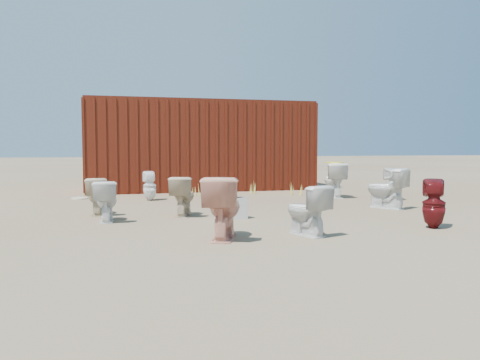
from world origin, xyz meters
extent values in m
plane|color=brown|center=(0.00, 0.00, 0.00)|extent=(100.00, 100.00, 0.00)
cube|color=#48160C|center=(0.00, 5.20, 1.20)|extent=(6.00, 2.40, 2.40)
imported|color=white|center=(-2.38, -0.26, 0.32)|extent=(0.38, 0.64, 0.64)
imported|color=#E79D85|center=(-0.91, -2.07, 0.40)|extent=(0.69, 0.89, 0.80)
imported|color=silver|center=(0.20, -2.11, 0.33)|extent=(0.56, 0.74, 0.67)
imported|color=#5A0F11|center=(2.18, -2.06, 0.35)|extent=(0.44, 0.44, 0.71)
imported|color=white|center=(2.72, 0.05, 0.38)|extent=(0.76, 0.86, 0.76)
imported|color=white|center=(-1.54, 2.49, 0.32)|extent=(0.31, 0.32, 0.64)
imported|color=beige|center=(-2.55, 0.53, 0.32)|extent=(0.36, 0.63, 0.64)
imported|color=beige|center=(-1.14, 0.04, 0.34)|extent=(0.56, 0.74, 0.67)
imported|color=white|center=(2.63, 2.11, 0.40)|extent=(0.57, 0.84, 0.80)
imported|color=silver|center=(3.60, 1.21, 0.36)|extent=(0.33, 0.33, 0.71)
ellipsoid|color=yellow|center=(2.63, 2.11, 0.81)|extent=(0.40, 0.50, 0.02)
cube|color=white|center=(-0.44, -0.54, 0.17)|extent=(0.54, 0.33, 0.35)
ellipsoid|color=#BDAE89|center=(-0.13, 2.42, 0.01)|extent=(0.39, 0.50, 0.02)
ellipsoid|color=beige|center=(-3.06, 3.26, 0.01)|extent=(0.44, 0.52, 0.02)
cone|color=#C8C250|center=(-2.55, 2.90, 0.15)|extent=(0.36, 0.36, 0.30)
cone|color=#C8C250|center=(0.14, 2.42, 0.14)|extent=(0.32, 0.32, 0.29)
cone|color=#C8C250|center=(1.90, 2.80, 0.15)|extent=(0.36, 0.36, 0.30)
cone|color=#C8C250|center=(-0.42, 3.15, 0.13)|extent=(0.30, 0.30, 0.27)
cone|color=#C8C250|center=(1.08, 3.50, 0.15)|extent=(0.34, 0.34, 0.31)
cone|color=#C8C250|center=(3.21, 0.64, 0.12)|extent=(0.28, 0.28, 0.23)
camera|label=1|loc=(-2.15, -7.79, 1.16)|focal=35.00mm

